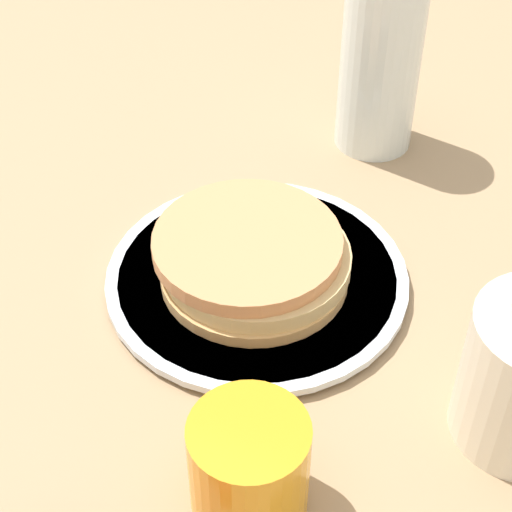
{
  "coord_description": "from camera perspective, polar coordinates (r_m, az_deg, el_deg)",
  "views": [
    {
      "loc": [
        0.5,
        0.23,
        0.52
      ],
      "look_at": [
        0.02,
        -0.0,
        0.03
      ],
      "focal_mm": 60.0,
      "sensor_mm": 36.0,
      "label": 1
    }
  ],
  "objects": [
    {
      "name": "pancake_stack",
      "position": [
        0.73,
        -0.36,
        -0.07
      ],
      "size": [
        0.17,
        0.17,
        0.04
      ],
      "color": "tan",
      "rests_on": "plate"
    },
    {
      "name": "ground_plane",
      "position": [
        0.76,
        0.58,
        -1.14
      ],
      "size": [
        4.0,
        4.0,
        0.0
      ],
      "primitive_type": "plane",
      "color": "#9E7F5B"
    },
    {
      "name": "juice_glass",
      "position": [
        0.58,
        -0.47,
        -13.86
      ],
      "size": [
        0.08,
        0.08,
        0.08
      ],
      "color": "orange",
      "rests_on": "ground_plane"
    },
    {
      "name": "plate",
      "position": [
        0.74,
        0.0,
        -1.48
      ],
      "size": [
        0.26,
        0.26,
        0.01
      ],
      "color": "silver",
      "rests_on": "ground_plane"
    },
    {
      "name": "water_bottle_near",
      "position": [
        0.88,
        8.28,
        12.58
      ],
      "size": [
        0.08,
        0.08,
        0.2
      ],
      "color": "silver",
      "rests_on": "ground_plane"
    }
  ]
}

